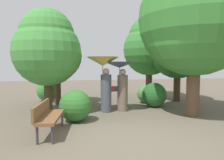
% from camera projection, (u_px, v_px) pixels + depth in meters
% --- Properties ---
extents(ground_plane, '(40.00, 40.00, 0.00)m').
position_uv_depth(ground_plane, '(138.00, 136.00, 5.18)').
color(ground_plane, brown).
extents(person_left, '(1.23, 1.23, 2.10)m').
position_uv_depth(person_left, '(104.00, 72.00, 7.79)').
color(person_left, '#474C56').
rests_on(person_left, ground).
extents(person_right, '(1.24, 1.24, 1.92)m').
position_uv_depth(person_right, '(121.00, 76.00, 7.98)').
color(person_right, '#6B5B4C').
rests_on(person_right, ground).
extents(park_bench, '(0.67, 1.55, 0.83)m').
position_uv_depth(park_bench, '(48.00, 115.00, 5.28)').
color(park_bench, '#38383D').
rests_on(park_bench, ground).
extents(tree_near_left, '(2.24, 2.24, 3.71)m').
position_uv_depth(tree_near_left, '(57.00, 52.00, 9.31)').
color(tree_near_left, '#4C3823').
rests_on(tree_near_left, ground).
extents(tree_near_right, '(3.86, 3.86, 5.79)m').
position_uv_depth(tree_near_right, '(195.00, 11.00, 7.02)').
color(tree_near_right, brown).
rests_on(tree_near_right, ground).
extents(tree_mid_left, '(2.47, 2.47, 3.85)m').
position_uv_depth(tree_mid_left, '(47.00, 47.00, 7.51)').
color(tree_mid_left, '#42301E').
rests_on(tree_mid_left, ground).
extents(tree_mid_right, '(2.89, 2.89, 4.53)m').
position_uv_depth(tree_mid_right, '(149.00, 45.00, 11.50)').
color(tree_mid_right, '#4C3823').
rests_on(tree_mid_right, ground).
extents(tree_far_back, '(2.65, 2.65, 4.18)m').
position_uv_depth(tree_far_back, '(178.00, 47.00, 10.11)').
color(tree_far_back, '#42301E').
rests_on(tree_far_back, ground).
extents(bush_path_left, '(1.05, 1.05, 1.05)m').
position_uv_depth(bush_path_left, '(154.00, 95.00, 8.81)').
color(bush_path_left, '#235B23').
rests_on(bush_path_left, ground).
extents(bush_path_right, '(1.04, 1.04, 1.04)m').
position_uv_depth(bush_path_right, '(47.00, 91.00, 10.29)').
color(bush_path_right, '#387F33').
rests_on(bush_path_right, ground).
extents(bush_behind_bench, '(0.85, 0.85, 0.85)m').
position_uv_depth(bush_behind_bench, '(146.00, 94.00, 9.72)').
color(bush_behind_bench, '#428C3D').
rests_on(bush_behind_bench, ground).
extents(bush_far_side, '(1.02, 1.02, 1.02)m').
position_uv_depth(bush_far_side, '(75.00, 106.00, 6.52)').
color(bush_far_side, '#2D6B28').
rests_on(bush_far_side, ground).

